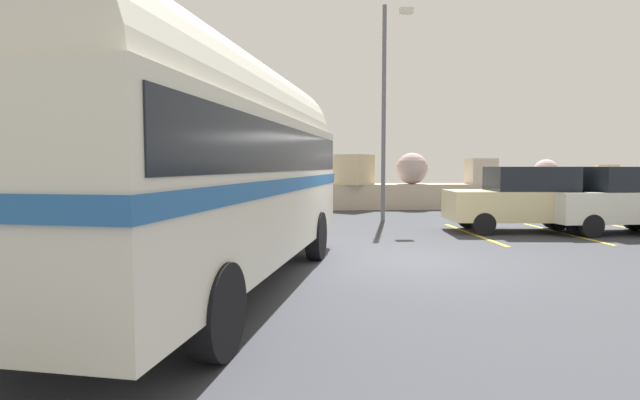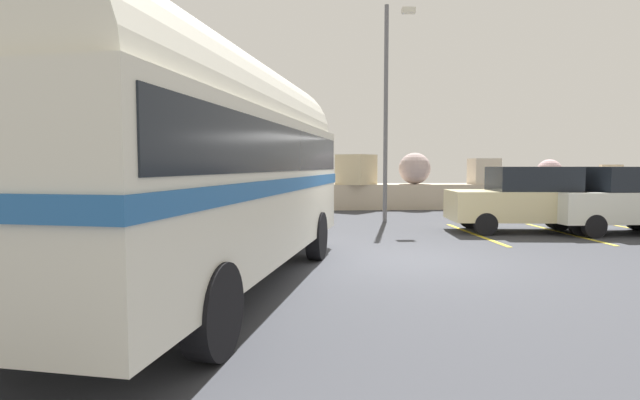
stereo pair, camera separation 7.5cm
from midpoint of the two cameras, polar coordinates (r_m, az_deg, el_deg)
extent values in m
cube|color=#37393F|center=(10.11, 10.02, -6.89)|extent=(32.00, 26.00, 0.02)
cube|color=#BEAE96|center=(21.62, 2.59, 0.40)|extent=(31.36, 1.80, 1.10)
sphere|color=#B2BD94|center=(23.86, -30.68, 2.66)|extent=(0.96, 0.96, 0.96)
sphere|color=#B3A58C|center=(22.93, -22.24, 2.71)|extent=(0.82, 0.82, 0.82)
sphere|color=#CFB18A|center=(21.28, -14.11, 2.85)|extent=(0.85, 0.85, 0.85)
sphere|color=beige|center=(21.00, -7.43, 3.41)|extent=(1.21, 1.21, 1.21)
cube|color=#C9B78D|center=(21.24, 4.33, 3.54)|extent=(1.88, 1.90, 1.28)
sphere|color=#B39C9A|center=(21.93, 11.01, 3.61)|extent=(1.37, 1.37, 1.37)
cube|color=beige|center=(22.93, 18.55, 3.18)|extent=(1.15, 1.20, 1.12)
sphere|color=#C39FA4|center=(24.59, 25.13, 3.02)|extent=(1.10, 1.10, 1.10)
cube|color=#C6AF8B|center=(26.09, 30.73, 2.61)|extent=(1.10, 1.05, 0.86)
cube|color=yellow|center=(14.25, 17.59, -3.79)|extent=(0.12, 4.40, 0.01)
cube|color=gold|center=(15.38, 26.67, -3.47)|extent=(0.12, 4.40, 0.01)
cylinder|color=black|center=(10.54, -12.07, -3.77)|extent=(0.51, 1.00, 0.96)
cylinder|color=black|center=(9.90, -0.17, -4.18)|extent=(0.51, 1.00, 0.96)
cylinder|color=black|center=(6.16, -31.45, -9.83)|extent=(0.51, 1.00, 0.96)
cylinder|color=black|center=(4.99, -11.83, -12.50)|extent=(0.51, 1.00, 0.96)
cube|color=silver|center=(7.63, -12.11, 1.38)|extent=(4.42, 8.73, 2.10)
cylinder|color=silver|center=(7.65, -12.23, 9.26)|extent=(4.14, 8.36, 2.20)
cube|color=#255D9D|center=(7.62, -12.12, 1.78)|extent=(4.49, 8.83, 0.20)
cube|color=black|center=(7.62, -12.17, 5.72)|extent=(4.37, 8.42, 0.64)
cube|color=silver|center=(11.73, -3.93, -1.90)|extent=(2.25, 0.72, 0.28)
cylinder|color=black|center=(14.04, 18.80, -2.67)|extent=(0.64, 0.25, 0.62)
cylinder|color=black|center=(15.50, 17.11, -2.02)|extent=(0.64, 0.25, 0.62)
cylinder|color=black|center=(14.99, 28.12, -2.52)|extent=(0.64, 0.25, 0.62)
cylinder|color=black|center=(16.37, 25.71, -1.93)|extent=(0.64, 0.25, 0.62)
cube|color=beige|center=(15.13, 22.57, -0.58)|extent=(4.24, 2.06, 0.84)
cube|color=black|center=(15.19, 23.51, 2.28)|extent=(2.33, 1.75, 0.68)
cylinder|color=black|center=(14.71, 29.32, -2.68)|extent=(0.63, 0.22, 0.62)
cylinder|color=black|center=(15.99, 26.20, -2.08)|extent=(0.63, 0.22, 0.62)
cube|color=silver|center=(16.03, 31.56, -0.63)|extent=(4.14, 1.81, 0.84)
cube|color=black|center=(16.14, 32.36, 2.07)|extent=(2.24, 1.62, 0.68)
cylinder|color=black|center=(17.20, 32.98, -1.91)|extent=(0.63, 0.24, 0.62)
cylinder|color=#5B5B60|center=(16.69, 7.76, 9.71)|extent=(0.14, 0.14, 7.16)
cube|color=beige|center=(17.74, 10.35, 20.81)|extent=(0.44, 0.24, 0.18)
camera|label=1|loc=(0.04, -89.76, 0.02)|focal=27.60mm
camera|label=2|loc=(0.04, 90.24, -0.02)|focal=27.60mm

